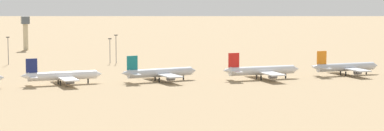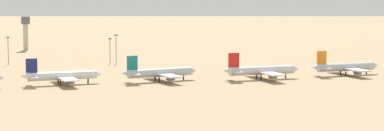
% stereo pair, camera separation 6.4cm
% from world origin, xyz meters
% --- Properties ---
extents(ground, '(4000.00, 4000.00, 0.00)m').
position_xyz_m(ground, '(0.00, 0.00, 0.00)').
color(ground, '#9E8460').
extents(parked_jet_navy_1, '(35.21, 29.62, 11.63)m').
position_xyz_m(parked_jet_navy_1, '(-42.91, 19.57, 3.81)').
color(parked_jet_navy_1, white).
rests_on(parked_jet_navy_1, ground).
extents(parked_jet_teal_2, '(35.93, 30.54, 11.88)m').
position_xyz_m(parked_jet_teal_2, '(-0.56, 16.96, 3.89)').
color(parked_jet_teal_2, silver).
rests_on(parked_jet_teal_2, ground).
extents(parked_jet_red_3, '(37.31, 31.26, 12.35)m').
position_xyz_m(parked_jet_red_3, '(44.58, 9.48, 4.05)').
color(parked_jet_red_3, silver).
rests_on(parked_jet_red_3, ground).
extents(parked_jet_orange_4, '(35.91, 30.19, 11.86)m').
position_xyz_m(parked_jet_orange_4, '(88.15, 11.66, 3.89)').
color(parked_jet_orange_4, silver).
rests_on(parked_jet_orange_4, ground).
extents(control_tower, '(5.20, 5.20, 21.66)m').
position_xyz_m(control_tower, '(-39.49, 196.92, 13.07)').
color(control_tower, '#C6B793').
rests_on(control_tower, ground).
extents(light_pole_west, '(1.80, 0.50, 13.45)m').
position_xyz_m(light_pole_west, '(-4.90, 99.71, 7.90)').
color(light_pole_west, '#59595E').
rests_on(light_pole_west, ground).
extents(light_pole_mid, '(1.80, 0.50, 14.78)m').
position_xyz_m(light_pole_mid, '(-57.58, 109.65, 8.58)').
color(light_pole_mid, '#59595E').
rests_on(light_pole_mid, ground).
extents(light_pole_east, '(1.80, 0.50, 15.45)m').
position_xyz_m(light_pole_east, '(-1.92, 97.99, 8.93)').
color(light_pole_east, '#59595E').
rests_on(light_pole_east, ground).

